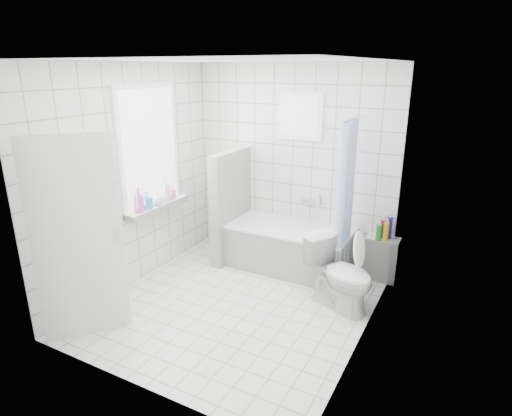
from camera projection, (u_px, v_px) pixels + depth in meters
The scene contains 19 objects.
ground at pixel (236, 304), 4.81m from camera, with size 3.00×3.00×0.00m, color white.
ceiling at pixel (232, 60), 4.00m from camera, with size 3.00×3.00×0.00m, color white.
wall_back at pixel (292, 165), 5.66m from camera, with size 2.80×0.02×2.60m, color white.
wall_front at pixel (130, 244), 3.15m from camera, with size 2.80×0.02×2.60m, color white.
wall_left at pixel (132, 178), 5.03m from camera, with size 0.02×3.00×2.60m, color white.
wall_right at pixel (370, 214), 3.78m from camera, with size 0.02×3.00×2.60m, color white.
window_left at pixel (150, 149), 5.17m from camera, with size 0.01×0.90×1.40m, color white.
window_back at pixel (299, 116), 5.38m from camera, with size 0.50×0.01×0.50m, color white.
window_sill at pixel (158, 207), 5.38m from camera, with size 0.18×1.02×0.08m, color white.
door at pixel (78, 241), 3.98m from camera, with size 0.04×0.80×2.00m, color silver.
bathtub at pixel (289, 248), 5.60m from camera, with size 1.58×0.77×0.58m.
partition_wall at pixel (231, 206), 5.79m from camera, with size 0.15×0.85×1.50m, color white.
tiled_ledge at pixel (381, 259), 5.31m from camera, with size 0.40×0.24×0.55m, color white.
toilet at pixel (341, 273), 4.66m from camera, with size 0.45×0.78×0.80m, color white.
curtain_rod at pixel (353, 118), 4.71m from camera, with size 0.02×0.02×0.80m, color silver.
shower_curtain at pixel (344, 199), 4.89m from camera, with size 0.14×0.48×1.78m, color #4A7FDA, non-canonical shape.
tub_faucet at pixel (308, 201), 5.66m from camera, with size 0.18×0.06×0.06m, color silver.
sill_bottles at pixel (155, 195), 5.29m from camera, with size 0.18×0.72×0.32m.
ledge_bottles at pixel (384, 230), 5.16m from camera, with size 0.16×0.19×0.27m.
Camera 1 is at (2.18, -3.63, 2.54)m, focal length 30.00 mm.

